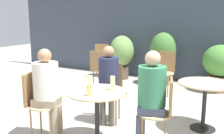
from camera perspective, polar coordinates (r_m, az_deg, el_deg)
The scene contains 18 objects.
storefront_wall at distance 6.93m, azimuth 12.78°, elevation 9.49°, with size 10.00×0.06×3.00m.
cafe_table_near at distance 3.42m, azimuth -3.31°, elevation -7.70°, with size 0.78×0.78×0.71m.
cafe_table_far at distance 4.06m, azimuth 19.59°, elevation -5.26°, with size 0.78×0.78×0.71m.
bistro_chair_0 at distance 3.31m, azimuth 10.93°, elevation -8.65°, with size 0.46×0.44×0.92m.
bistro_chair_1 at distance 4.19m, azimuth -0.34°, elevation -4.20°, with size 0.44×0.46×0.92m.
bistro_chair_2 at distance 3.72m, azimuth -15.91°, elevation -6.68°, with size 0.46×0.44×0.92m.
bistro_chair_3 at distance 5.77m, azimuth -2.72°, elevation 0.03°, with size 0.42×0.42×0.92m.
bistro_chair_4 at distance 5.72m, azimuth 11.55°, elevation -0.28°, with size 0.42×0.42×0.92m.
bistro_chair_5 at distance 7.21m, azimuth -2.27°, elevation 2.27°, with size 0.47×0.48×0.92m.
seated_person_0 at distance 3.26m, azimuth 8.40°, elevation -5.34°, with size 0.40×0.38×1.26m.
seated_person_1 at distance 4.01m, azimuth -0.79°, elevation -2.29°, with size 0.34×0.36×1.22m.
seated_person_2 at distance 3.60m, azimuth -13.94°, elevation -4.08°, with size 0.40×0.37×1.25m.
beer_glass_0 at distance 3.17m, azimuth -4.94°, elevation -5.06°, with size 0.06×0.06×0.14m.
beer_glass_1 at distance 3.39m, azimuth 0.14°, elevation -3.56°, with size 0.06×0.06×0.19m.
beer_glass_2 at distance 3.54m, azimuth -4.84°, elevation -3.18°, with size 0.06×0.06×0.16m.
potted_plant_0 at distance 6.94m, azimuth 2.15°, elevation 2.95°, with size 0.64×0.64×1.15m.
potted_plant_1 at distance 6.46m, azimuth 10.98°, elevation 2.81°, with size 0.63×0.63×1.27m.
potted_plant_2 at distance 6.28m, azimuth 22.50°, elevation 0.53°, with size 0.77×0.77×1.04m.
Camera 1 is at (1.98, -2.61, 1.67)m, focal length 42.00 mm.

